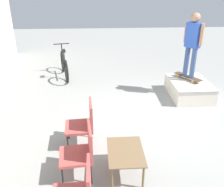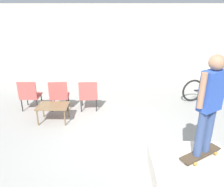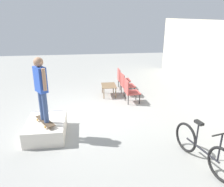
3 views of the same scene
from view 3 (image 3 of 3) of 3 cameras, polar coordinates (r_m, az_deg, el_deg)
name	(u,v)px [view 3 (image 3 of 3)]	position (r m, az deg, el deg)	size (l,w,h in m)	color
ground_plane	(89,112)	(7.59, -6.10, -4.93)	(24.00, 24.00, 0.00)	gray
skate_ramp_box	(46,128)	(6.37, -16.76, -8.67)	(1.38, 1.03, 0.45)	silver
skateboard_on_ramp	(45,121)	(6.10, -17.07, -6.88)	(0.83, 0.61, 0.07)	#473828
person_skater	(41,85)	(5.74, -18.07, 2.16)	(0.49, 0.37, 1.69)	#384C7A
coffee_table	(109,87)	(8.98, -0.85, 1.84)	(0.80, 0.58, 0.45)	brown
patio_chair_left	(122,78)	(9.86, 2.63, 4.06)	(0.53, 0.53, 0.91)	black
patio_chair_center	(126,84)	(9.04, 3.60, 2.59)	(0.57, 0.57, 0.91)	black
patio_chair_right	(130,90)	(8.25, 4.73, 0.85)	(0.56, 0.56, 0.91)	black
bicycle	(202,149)	(5.34, 22.47, -13.19)	(1.79, 0.59, 1.02)	black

